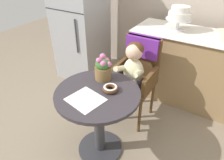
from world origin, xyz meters
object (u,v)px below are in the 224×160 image
object	(u,v)px
tiered_cake_stand	(180,14)
wicker_chair	(138,67)
round_layer_cake	(224,35)
donut_front	(110,88)
refrigerator	(80,21)
cafe_table	(98,111)
flower_vase	(103,68)
seated_child	(132,70)

from	to	relation	value
tiered_cake_stand	wicker_chair	bearing A→B (deg)	-107.91
tiered_cake_stand	round_layer_cake	distance (m)	0.52
donut_front	refrigerator	xyz separation A→B (m)	(-1.13, 1.03, 0.11)
cafe_table	wicker_chair	distance (m)	0.70
tiered_cake_stand	donut_front	bearing A→B (deg)	-97.89
wicker_chair	refrigerator	world-z (taller)	refrigerator
wicker_chair	donut_front	world-z (taller)	wicker_chair
wicker_chair	tiered_cake_stand	world-z (taller)	tiered_cake_stand
wicker_chair	donut_front	xyz separation A→B (m)	(0.03, -0.62, 0.10)
refrigerator	flower_vase	bearing A→B (deg)	-42.66
cafe_table	flower_vase	xyz separation A→B (m)	(-0.07, 0.20, 0.32)
flower_vase	refrigerator	xyz separation A→B (m)	(-0.98, 0.90, 0.02)
cafe_table	tiered_cake_stand	size ratio (longest dim) A/B	2.40
seated_child	round_layer_cake	distance (m)	1.05
seated_child	flower_vase	world-z (taller)	seated_child
cafe_table	tiered_cake_stand	world-z (taller)	tiered_cake_stand
wicker_chair	round_layer_cake	size ratio (longest dim) A/B	5.20
wicker_chair	donut_front	bearing A→B (deg)	-85.40
donut_front	wicker_chair	bearing A→B (deg)	92.54
donut_front	refrigerator	bearing A→B (deg)	137.73
wicker_chair	seated_child	size ratio (longest dim) A/B	1.31
round_layer_cake	seated_child	bearing A→B (deg)	-134.02
donut_front	tiered_cake_stand	size ratio (longest dim) A/B	0.45
flower_vase	cafe_table	bearing A→B (deg)	-70.32
wicker_chair	seated_child	bearing A→B (deg)	-87.94
flower_vase	tiered_cake_stand	bearing A→B (deg)	73.66
wicker_chair	tiered_cake_stand	bearing A→B (deg)	74.15
wicker_chair	flower_vase	distance (m)	0.54
seated_child	round_layer_cake	size ratio (longest dim) A/B	3.96
seated_child	donut_front	world-z (taller)	seated_child
flower_vase	wicker_chair	bearing A→B (deg)	75.66
cafe_table	refrigerator	world-z (taller)	refrigerator
donut_front	refrigerator	world-z (taller)	refrigerator
flower_vase	tiered_cake_stand	world-z (taller)	tiered_cake_stand
round_layer_cake	flower_vase	bearing A→B (deg)	-127.94
refrigerator	round_layer_cake	bearing A→B (deg)	5.05
cafe_table	donut_front	size ratio (longest dim) A/B	5.34
cafe_table	seated_child	xyz separation A→B (m)	(0.05, 0.53, 0.17)
cafe_table	seated_child	bearing A→B (deg)	84.12
seated_child	refrigerator	distance (m)	1.25
seated_child	refrigerator	xyz separation A→B (m)	(-1.10, 0.57, 0.17)
donut_front	round_layer_cake	xyz separation A→B (m)	(0.68, 1.19, 0.21)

